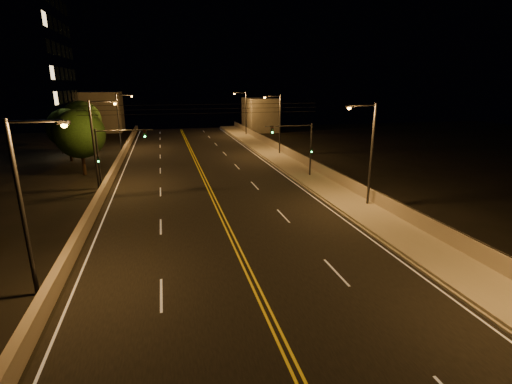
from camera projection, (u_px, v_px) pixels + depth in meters
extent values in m
cube|color=black|center=(223.00, 219.00, 27.40)|extent=(18.00, 120.00, 0.02)
cube|color=gray|center=(356.00, 206.00, 29.87)|extent=(3.60, 120.00, 0.30)
cube|color=gray|center=(334.00, 209.00, 29.46)|extent=(0.14, 120.00, 0.15)
cube|color=gray|center=(375.00, 197.00, 30.08)|extent=(0.30, 120.00, 1.00)
cube|color=gray|center=(86.00, 224.00, 25.07)|extent=(0.45, 120.00, 0.96)
cube|color=gray|center=(260.00, 114.00, 78.99)|extent=(6.00, 10.00, 6.81)
cube|color=gray|center=(102.00, 112.00, 77.36)|extent=(8.00, 8.00, 8.09)
cylinder|color=black|center=(375.00, 190.00, 29.93)|extent=(0.06, 120.00, 0.06)
cube|color=silver|center=(99.00, 229.00, 25.39)|extent=(0.12, 116.00, 0.00)
cube|color=silver|center=(330.00, 209.00, 29.40)|extent=(0.12, 116.00, 0.00)
cube|color=gold|center=(221.00, 219.00, 27.36)|extent=(0.12, 116.00, 0.00)
cube|color=gold|center=(225.00, 218.00, 27.43)|extent=(0.12, 116.00, 0.00)
cube|color=silver|center=(161.00, 295.00, 17.49)|extent=(0.12, 3.00, 0.00)
cube|color=silver|center=(161.00, 226.00, 25.88)|extent=(0.12, 3.00, 0.00)
cube|color=silver|center=(160.00, 192.00, 34.26)|extent=(0.12, 3.00, 0.00)
cube|color=silver|center=(160.00, 171.00, 42.64)|extent=(0.12, 3.00, 0.00)
cube|color=silver|center=(160.00, 156.00, 51.03)|extent=(0.12, 3.00, 0.00)
cube|color=silver|center=(160.00, 146.00, 59.41)|extent=(0.12, 3.00, 0.00)
cube|color=silver|center=(160.00, 139.00, 67.79)|extent=(0.12, 3.00, 0.00)
cube|color=silver|center=(160.00, 133.00, 76.18)|extent=(0.12, 3.00, 0.00)
cube|color=silver|center=(336.00, 272.00, 19.59)|extent=(0.12, 3.00, 0.00)
cube|color=silver|center=(283.00, 216.00, 27.98)|extent=(0.12, 3.00, 0.00)
cube|color=silver|center=(255.00, 186.00, 36.36)|extent=(0.12, 3.00, 0.00)
cube|color=silver|center=(237.00, 167.00, 44.74)|extent=(0.12, 3.00, 0.00)
cube|color=silver|center=(225.00, 154.00, 53.12)|extent=(0.12, 3.00, 0.00)
cube|color=silver|center=(216.00, 144.00, 61.51)|extent=(0.12, 3.00, 0.00)
cube|color=silver|center=(209.00, 137.00, 69.89)|extent=(0.12, 3.00, 0.00)
cube|color=silver|center=(204.00, 131.00, 78.27)|extent=(0.12, 3.00, 0.00)
cylinder|color=#2D2D33|center=(371.00, 157.00, 28.96)|extent=(0.20, 0.20, 8.22)
cylinder|color=#2D2D33|center=(363.00, 105.00, 27.60)|extent=(2.20, 0.12, 0.12)
cube|color=#2D2D33|center=(349.00, 106.00, 27.36)|extent=(0.50, 0.25, 0.14)
sphere|color=#FF9E2D|center=(349.00, 108.00, 27.39)|extent=(0.28, 0.28, 0.28)
cylinder|color=#2D2D33|center=(280.00, 126.00, 50.97)|extent=(0.20, 0.20, 8.22)
cylinder|color=#2D2D33|center=(273.00, 96.00, 49.60)|extent=(2.20, 0.12, 0.12)
cube|color=#2D2D33|center=(265.00, 97.00, 49.37)|extent=(0.50, 0.25, 0.14)
sphere|color=#FF9E2D|center=(265.00, 97.00, 49.40)|extent=(0.28, 0.28, 0.28)
cylinder|color=#2D2D33|center=(246.00, 114.00, 71.02)|extent=(0.20, 0.20, 8.22)
cylinder|color=#2D2D33|center=(240.00, 93.00, 69.65)|extent=(2.20, 0.12, 0.12)
cube|color=#2D2D33|center=(234.00, 93.00, 69.42)|extent=(0.50, 0.25, 0.14)
sphere|color=#FF9E2D|center=(234.00, 94.00, 69.44)|extent=(0.28, 0.28, 0.28)
cylinder|color=#2D2D33|center=(22.00, 212.00, 16.44)|extent=(0.20, 0.20, 8.22)
cylinder|color=#2D2D33|center=(35.00, 121.00, 15.59)|extent=(2.20, 0.12, 0.12)
cube|color=#2D2D33|center=(64.00, 122.00, 15.87)|extent=(0.50, 0.25, 0.14)
sphere|color=#FF9E2D|center=(64.00, 125.00, 15.90)|extent=(0.28, 0.28, 0.28)
cylinder|color=#2D2D33|center=(94.00, 146.00, 34.34)|extent=(0.20, 0.20, 8.22)
cylinder|color=#2D2D33|center=(102.00, 102.00, 33.49)|extent=(2.20, 0.12, 0.12)
cube|color=#2D2D33|center=(115.00, 102.00, 33.76)|extent=(0.50, 0.25, 0.14)
sphere|color=#FF9E2D|center=(115.00, 103.00, 33.79)|extent=(0.28, 0.28, 0.28)
cylinder|color=#2D2D33|center=(119.00, 122.00, 55.26)|extent=(0.20, 0.20, 8.22)
cylinder|color=#2D2D33|center=(124.00, 95.00, 54.41)|extent=(2.20, 0.12, 0.12)
cube|color=#2D2D33|center=(132.00, 95.00, 54.68)|extent=(0.50, 0.25, 0.14)
sphere|color=#FF9E2D|center=(132.00, 96.00, 54.71)|extent=(0.28, 0.28, 0.28)
cylinder|color=#2D2D33|center=(311.00, 151.00, 38.78)|extent=(0.18, 0.18, 5.74)
cylinder|color=#2D2D33|center=(289.00, 126.00, 37.45)|extent=(5.00, 0.10, 0.10)
cube|color=black|center=(272.00, 130.00, 37.14)|extent=(0.28, 0.18, 0.80)
sphere|color=#19FF4C|center=(272.00, 132.00, 37.11)|extent=(0.14, 0.14, 0.14)
cube|color=black|center=(311.00, 150.00, 38.61)|extent=(0.22, 0.14, 0.55)
cylinder|color=#2D2D33|center=(99.00, 160.00, 33.94)|extent=(0.18, 0.18, 5.74)
cylinder|color=#2D2D33|center=(124.00, 130.00, 33.77)|extent=(5.00, 0.10, 0.10)
cube|color=black|center=(145.00, 134.00, 34.28)|extent=(0.28, 0.18, 0.80)
sphere|color=#19FF4C|center=(145.00, 136.00, 34.24)|extent=(0.14, 0.14, 0.14)
cube|color=black|center=(98.00, 159.00, 33.76)|extent=(0.22, 0.14, 0.55)
cylinder|color=black|center=(205.00, 113.00, 34.29)|extent=(22.00, 0.03, 0.03)
cylinder|color=black|center=(205.00, 109.00, 34.18)|extent=(22.00, 0.03, 0.03)
cylinder|color=black|center=(205.00, 104.00, 34.07)|extent=(22.00, 0.03, 0.03)
cylinder|color=black|center=(84.00, 164.00, 40.51)|extent=(0.36, 0.36, 2.49)
sphere|color=black|center=(80.00, 134.00, 39.60)|extent=(5.26, 5.26, 5.26)
cylinder|color=black|center=(71.00, 152.00, 47.83)|extent=(0.36, 0.36, 2.34)
sphere|color=black|center=(67.00, 128.00, 46.97)|extent=(4.94, 4.94, 4.94)
cylinder|color=black|center=(84.00, 143.00, 53.98)|extent=(0.36, 0.36, 2.58)
sphere|color=black|center=(81.00, 120.00, 53.04)|extent=(5.45, 5.45, 5.45)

